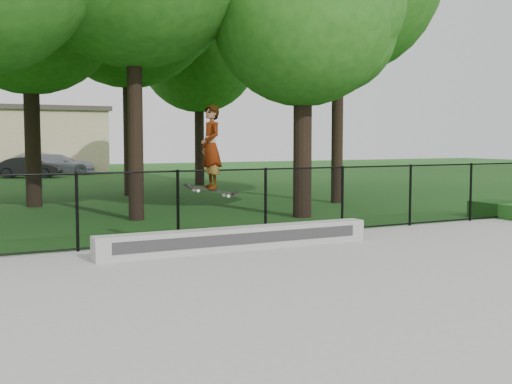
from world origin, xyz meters
TOP-DOWN VIEW (x-y plane):
  - ground at (0.00, 0.00)m, footprint 100.00×100.00m
  - concrete_slab at (0.00, 0.00)m, footprint 14.00×12.00m
  - grind_ledge at (-1.21, 4.70)m, footprint 5.56×0.40m
  - car_b at (-1.37, 32.05)m, footprint 3.41×2.43m
  - car_c at (0.80, 34.78)m, footprint 4.37×2.95m
  - skater_airborne at (-1.84, 4.57)m, footprint 0.83×0.57m
  - chainlink_fence at (0.00, 5.90)m, footprint 16.06×0.06m
  - distant_building at (-2.00, 38.00)m, footprint 12.40×6.40m

SIDE VIEW (x-z plane):
  - ground at x=0.00m, z-range 0.00..0.00m
  - concrete_slab at x=0.00m, z-range 0.00..0.06m
  - grind_ledge at x=-1.21m, z-range 0.06..0.49m
  - car_b at x=-1.37m, z-range 0.00..1.16m
  - car_c at x=0.80m, z-range 0.00..1.27m
  - chainlink_fence at x=0.00m, z-range 0.06..1.56m
  - skater_airborne at x=-1.84m, z-range 1.13..2.84m
  - distant_building at x=-2.00m, z-range 0.01..4.31m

